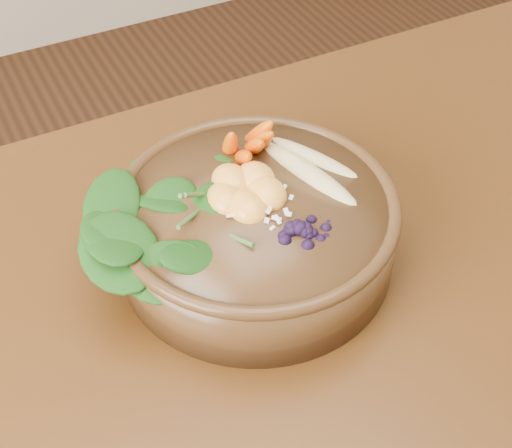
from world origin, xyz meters
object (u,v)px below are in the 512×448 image
object	(u,v)px
banana_halves	(311,154)
blueberry_pile	(302,217)
mandarin_cluster	(245,182)
kale_heap	(182,178)
stoneware_bowl	(256,230)
dining_table	(266,384)
carrot_cluster	(241,116)

from	to	relation	value
banana_halves	blueberry_pile	world-z (taller)	blueberry_pile
mandarin_cluster	blueberry_pile	size ratio (longest dim) A/B	0.69
banana_halves	mandarin_cluster	world-z (taller)	mandarin_cluster
kale_heap	mandarin_cluster	world-z (taller)	kale_heap
kale_heap	blueberry_pile	xyz separation A→B (m)	(0.09, -0.11, -0.00)
mandarin_cluster	stoneware_bowl	bearing A→B (deg)	-80.10
banana_halves	blueberry_pile	distance (m)	0.11
dining_table	stoneware_bowl	world-z (taller)	stoneware_bowl
banana_halves	mandarin_cluster	size ratio (longest dim) A/B	1.82
kale_heap	carrot_cluster	bearing A→B (deg)	26.75
dining_table	blueberry_pile	xyz separation A→B (m)	(0.06, 0.05, 0.20)
stoneware_bowl	mandarin_cluster	distance (m)	0.06
carrot_cluster	mandarin_cluster	size ratio (longest dim) A/B	0.87
carrot_cluster	blueberry_pile	world-z (taller)	carrot_cluster
dining_table	stoneware_bowl	xyz separation A→B (m)	(0.04, 0.11, 0.14)
carrot_cluster	blueberry_pile	xyz separation A→B (m)	(-0.01, -0.16, -0.02)
stoneware_bowl	kale_heap	world-z (taller)	kale_heap
dining_table	blueberry_pile	bearing A→B (deg)	35.86
stoneware_bowl	banana_halves	size ratio (longest dim) A/B	1.73
dining_table	banana_halves	xyz separation A→B (m)	(0.13, 0.14, 0.19)
stoneware_bowl	kale_heap	distance (m)	0.10
kale_heap	carrot_cluster	distance (m)	0.11
stoneware_bowl	kale_heap	size ratio (longest dim) A/B	1.53
carrot_cluster	banana_halves	world-z (taller)	carrot_cluster
carrot_cluster	mandarin_cluster	bearing A→B (deg)	-129.81
kale_heap	blueberry_pile	bearing A→B (deg)	-51.96
dining_table	stoneware_bowl	distance (m)	0.18
stoneware_bowl	mandarin_cluster	size ratio (longest dim) A/B	3.15
mandarin_cluster	blueberry_pile	bearing A→B (deg)	-73.03
kale_heap	mandarin_cluster	distance (m)	0.07
stoneware_bowl	mandarin_cluster	bearing A→B (deg)	99.90
stoneware_bowl	banana_halves	bearing A→B (deg)	18.98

